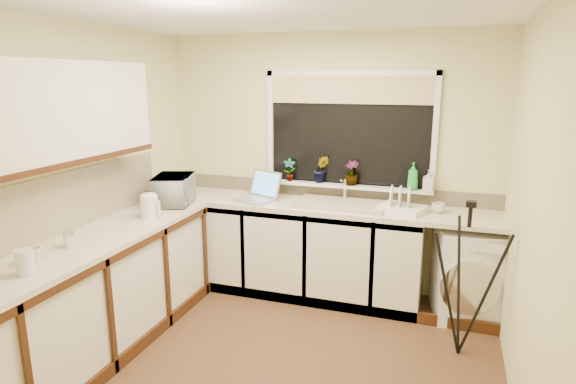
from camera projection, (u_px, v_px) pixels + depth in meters
The scene contains 33 objects.
floor at pixel (275, 361), 3.56m from camera, with size 3.20×3.20×0.00m, color brown.
ceiling at pixel (272, 9), 3.00m from camera, with size 3.20×3.20×0.00m, color white.
wall_back at pixel (328, 164), 4.66m from camera, with size 3.20×3.20×0.00m, color beige.
wall_front at pixel (141, 289), 1.90m from camera, with size 3.20×3.20×0.00m, color beige.
wall_left at pixel (82, 184), 3.78m from camera, with size 3.00×3.00×0.00m, color beige.
wall_right at pixel (534, 222), 2.78m from camera, with size 3.00×3.00×0.00m, color beige.
base_cabinet_back at pixel (286, 248), 4.67m from camera, with size 2.55×0.60×0.86m, color silver.
base_cabinet_left at pixel (97, 299), 3.59m from camera, with size 0.54×2.40×0.86m, color silver.
worktop_back at pixel (319, 206), 4.47m from camera, with size 3.20×0.60×0.04m, color beige.
worktop_left at pixel (91, 242), 3.49m from camera, with size 0.60×2.40×0.04m, color beige.
upper_cabinet at pixel (45, 114), 3.18m from camera, with size 0.28×1.90×0.70m, color silver.
splashback_left at pixel (56, 206), 3.52m from camera, with size 0.02×2.40×0.45m, color beige.
splashback_back at pixel (327, 190), 4.71m from camera, with size 3.20×0.02×0.14m, color beige.
window_glass at pixel (349, 131), 4.51m from camera, with size 1.50×0.02×1.00m, color black.
window_blind at pixel (349, 90), 4.40m from camera, with size 1.50×0.02×0.25m, color tan.
windowsill at pixel (346, 186), 4.58m from camera, with size 1.60×0.14×0.03m, color white.
sink at pixel (340, 204), 4.40m from camera, with size 0.82×0.46×0.03m, color tan.
faucet at pixel (345, 188), 4.54m from camera, with size 0.03×0.03×0.24m, color silver.
washing_machine at pixel (469, 272), 4.16m from camera, with size 0.56×0.54×0.80m, color white.
laptop at pixel (259, 192), 4.61m from camera, with size 0.47×0.46×0.26m.
kettle at pixel (149, 207), 3.99m from camera, with size 0.14×0.14×0.19m, color white.
dish_rack at pixel (402, 209), 4.18m from camera, with size 0.37×0.28×0.06m, color white.
tripod at pixel (464, 280), 3.52m from camera, with size 0.59×0.59×1.19m, color black, non-canonical shape.
glass_jug at pixel (25, 262), 2.84m from camera, with size 0.10×0.10×0.15m, color silver.
steel_jar at pixel (70, 239), 3.31m from camera, with size 0.08×0.08×0.11m, color silver.
microwave at pixel (174, 190), 4.44m from camera, with size 0.47×0.32×0.26m, color silver.
plant_a at pixel (290, 170), 4.69m from camera, with size 0.12×0.08×0.22m, color #999999.
plant_b at pixel (321, 169), 4.62m from camera, with size 0.14×0.12×0.26m, color #999999.
plant_c at pixel (352, 173), 4.51m from camera, with size 0.13×0.13×0.23m, color #999999.
soap_bottle_green at pixel (413, 176), 4.32m from camera, with size 0.10×0.10×0.25m, color green.
soap_bottle_clear at pixel (429, 180), 4.29m from camera, with size 0.09×0.09×0.19m, color #999999.
cup_back at pixel (438, 208), 4.15m from camera, with size 0.11×0.11×0.09m, color beige.
cup_left at pixel (33, 256), 3.02m from camera, with size 0.11×0.11×0.10m, color beige.
Camera 1 is at (1.11, -2.98, 2.03)m, focal length 30.16 mm.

